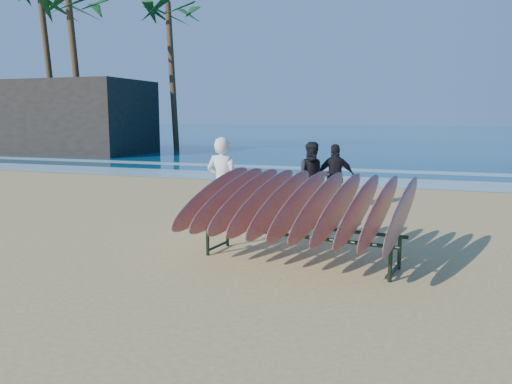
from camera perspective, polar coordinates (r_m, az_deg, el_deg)
ground at (r=8.20m, az=-1.78°, el=-7.39°), size 120.00×120.00×0.00m
ocean at (r=62.49m, az=16.02°, el=6.41°), size 160.00×160.00×0.00m
foam_near at (r=17.75m, az=9.44°, el=1.33°), size 160.00×160.00×0.00m
foam_far at (r=21.19m, az=10.93°, el=2.49°), size 160.00×160.00×0.00m
surfboard_rack at (r=7.73m, az=5.00°, el=-1.45°), size 3.50×2.99×1.50m
person_white at (r=10.10m, az=-3.86°, el=1.06°), size 0.70×0.48×1.85m
person_dark_a at (r=11.96m, az=6.57°, el=1.75°), size 0.95×0.83×1.66m
person_dark_b at (r=12.27m, az=9.06°, el=1.73°), size 1.01×0.70×1.59m
building at (r=32.17m, az=-20.85°, el=7.97°), size 9.54×5.30×4.24m
palm_left at (r=30.67m, az=-20.22°, el=18.87°), size 5.20×5.20×8.80m
palm_mid at (r=32.49m, az=-9.73°, el=19.32°), size 5.20×5.20×9.17m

